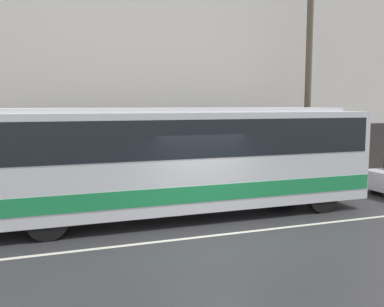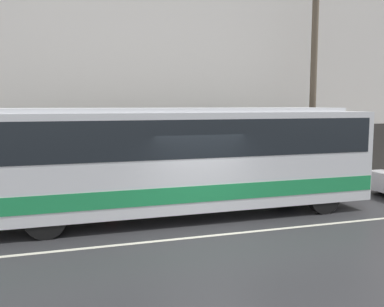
% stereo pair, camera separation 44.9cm
% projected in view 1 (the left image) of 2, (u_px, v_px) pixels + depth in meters
% --- Properties ---
extents(ground_plane, '(60.00, 60.00, 0.00)m').
position_uv_depth(ground_plane, '(215.00, 235.00, 10.85)').
color(ground_plane, '#2D2D30').
extents(sidewalk, '(60.00, 2.23, 0.16)m').
position_uv_depth(sidewalk, '(160.00, 193.00, 15.61)').
color(sidewalk, '#A09E99').
rests_on(sidewalk, ground_plane).
extents(building_facade, '(60.00, 0.35, 9.74)m').
position_uv_depth(building_facade, '(150.00, 68.00, 16.26)').
color(building_facade, silver).
rests_on(building_facade, ground_plane).
extents(lane_stripe, '(54.00, 0.14, 0.01)m').
position_uv_depth(lane_stripe, '(215.00, 235.00, 10.85)').
color(lane_stripe, beige).
rests_on(lane_stripe, ground_plane).
extents(transit_bus, '(12.04, 2.59, 3.21)m').
position_uv_depth(transit_bus, '(174.00, 156.00, 12.54)').
color(transit_bus, silver).
rests_on(transit_bus, ground_plane).
extents(utility_pole_near, '(0.25, 0.25, 8.76)m').
position_uv_depth(utility_pole_near, '(308.00, 73.00, 16.85)').
color(utility_pole_near, brown).
rests_on(utility_pole_near, sidewalk).
extents(pedestrian_waiting, '(0.36, 0.36, 1.69)m').
position_uv_depth(pedestrian_waiting, '(106.00, 175.00, 14.49)').
color(pedestrian_waiting, maroon).
rests_on(pedestrian_waiting, sidewalk).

